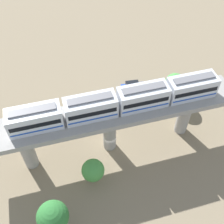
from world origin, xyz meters
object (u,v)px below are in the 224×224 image
(parked_car_blue, at_px, (133,87))
(tree_far_corner, at_px, (53,217))
(train, at_px, (117,102))
(tree_near_viaduct, at_px, (93,170))
(tree_mid_lot, at_px, (175,84))
(parked_car_yellow, at_px, (67,119))
(parked_car_white, at_px, (113,104))

(parked_car_blue, relative_size, tree_far_corner, 0.75)
(train, height_order, tree_near_viaduct, train)
(parked_car_blue, distance_m, tree_mid_lot, 7.74)
(parked_car_blue, xyz_separation_m, tree_far_corner, (-20.65, 16.55, 3.21))
(train, relative_size, tree_near_viaduct, 6.14)
(parked_car_yellow, xyz_separation_m, tree_near_viaduct, (-11.37, -1.87, 2.18))
(parked_car_yellow, xyz_separation_m, tree_far_corner, (-16.47, 3.92, 3.21))
(tree_far_corner, bearing_deg, parked_car_white, -34.19)
(train, xyz_separation_m, tree_mid_lot, (6.44, -11.90, -5.63))
(parked_car_yellow, bearing_deg, tree_near_viaduct, -161.75)
(parked_car_white, bearing_deg, tree_near_viaduct, 142.72)
(parked_car_blue, distance_m, parked_car_white, 5.43)
(train, height_order, tree_mid_lot, train)
(tree_near_viaduct, distance_m, tree_far_corner, 7.78)
(parked_car_yellow, bearing_deg, parked_car_white, -72.58)
(parked_car_blue, height_order, parked_car_yellow, same)
(train, bearing_deg, tree_near_viaduct, 137.27)
(tree_mid_lot, bearing_deg, parked_car_blue, 55.13)
(train, distance_m, tree_near_viaduct, 9.52)
(parked_car_yellow, bearing_deg, train, -125.01)
(train, distance_m, parked_car_blue, 14.95)
(parked_car_yellow, height_order, tree_mid_lot, tree_mid_lot)
(tree_near_viaduct, height_order, tree_mid_lot, tree_mid_lot)
(train, bearing_deg, parked_car_white, -11.60)
(train, bearing_deg, parked_car_blue, -30.10)
(parked_car_white, relative_size, parked_car_yellow, 1.01)
(parked_car_white, bearing_deg, tree_far_corner, 134.84)
(train, relative_size, tree_mid_lot, 4.87)
(tree_far_corner, bearing_deg, parked_car_blue, -38.70)
(tree_far_corner, bearing_deg, parked_car_yellow, -13.38)
(parked_car_yellow, distance_m, tree_far_corner, 17.23)
(tree_near_viaduct, bearing_deg, train, -42.73)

